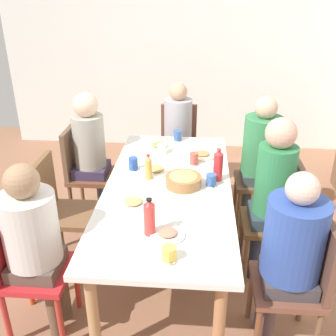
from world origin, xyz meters
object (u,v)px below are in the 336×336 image
object	(u,v)px
chair_4	(178,142)
cup_0	(194,159)
chair_0	(83,169)
chair_1	(281,216)
bottle_1	(149,217)
chair_3	(268,175)
cup_5	(162,149)
plate_0	(168,234)
plate_3	(160,146)
cup_1	(133,164)
chair_6	(24,263)
cup_4	(169,253)
plate_4	(155,170)
cup_2	(211,180)
plate_2	(133,203)
chair_5	(301,278)
bowl_0	(183,180)
chair_2	(60,206)
cup_3	(178,135)
person_0	(91,147)
person_3	(260,151)
person_6	(33,236)
dining_table	(168,195)
bottle_2	(218,165)
plate_1	(202,155)
person_4	(178,129)
person_5	(291,247)
bottle_0	(148,168)
person_1	(272,187)

from	to	relation	value
chair_4	cup_0	bearing A→B (deg)	10.49
chair_0	chair_1	bearing A→B (deg)	68.35
cup_0	bottle_1	bearing A→B (deg)	-13.68
chair_3	cup_5	xyz separation A→B (m)	(0.07, -0.94, 0.25)
chair_0	plate_0	distance (m)	1.57
chair_0	plate_3	size ratio (longest dim) A/B	3.49
cup_1	bottle_1	distance (m)	0.89
chair_6	plate_0	xyz separation A→B (m)	(-0.06, 0.88, 0.22)
cup_4	plate_4	bearing A→B (deg)	-169.78
plate_3	cup_4	distance (m)	1.56
cup_1	cup_2	size ratio (longest dim) A/B	0.97
chair_1	plate_2	xyz separation A→B (m)	(0.28, -1.05, 0.22)
chair_5	bowl_0	distance (m)	1.03
chair_2	cup_3	distance (m)	1.28
person_0	person_3	bearing A→B (deg)	90.00
chair_6	cup_1	bearing A→B (deg)	149.68
chair_3	person_6	distance (m)	2.08
chair_4	person_6	xyz separation A→B (m)	(2.04, -0.75, 0.21)
dining_table	cup_4	world-z (taller)	cup_4
plate_0	plate_4	bearing A→B (deg)	-168.99
chair_1	chair_6	xyz separation A→B (m)	(0.67, -1.68, 0.00)
cup_0	bottle_2	xyz separation A→B (m)	(0.27, 0.18, 0.07)
plate_1	cup_4	xyz separation A→B (m)	(1.38, -0.18, 0.02)
chair_0	person_4	distance (m)	1.06
person_5	chair_1	bearing A→B (deg)	172.37
cup_0	plate_4	bearing A→B (deg)	-60.63
chair_5	plate_3	bearing A→B (deg)	-145.11
person_4	plate_2	bearing A→B (deg)	-7.75
plate_1	plate_4	world-z (taller)	same
chair_1	bottle_0	bearing A→B (deg)	-96.46
person_3	chair_0	bearing A→B (deg)	-90.00
chair_1	bowl_0	size ratio (longest dim) A/B	3.44
person_1	chair_6	bearing A→B (deg)	-67.23
chair_2	plate_4	distance (m)	0.79
cup_0	bottle_0	world-z (taller)	bottle_0
plate_3	cup_2	distance (m)	0.81
bottle_1	cup_2	bearing A→B (deg)	149.58
bottle_2	plate_1	bearing A→B (deg)	-164.69
cup_0	person_0	bearing A→B (deg)	-105.84
person_0	cup_1	world-z (taller)	person_0
chair_0	cup_5	world-z (taller)	chair_0
dining_table	chair_4	world-z (taller)	chair_4
chair_3	cup_5	world-z (taller)	chair_3
plate_2	cup_1	xyz separation A→B (m)	(-0.54, -0.08, 0.04)
plate_0	cup_0	distance (m)	1.02
chair_6	plate_2	size ratio (longest dim) A/B	4.03
person_3	person_4	world-z (taller)	person_3
chair_2	cup_2	bearing A→B (deg)	92.27
chair_5	plate_0	bearing A→B (deg)	-94.03
person_0	cup_3	world-z (taller)	person_0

